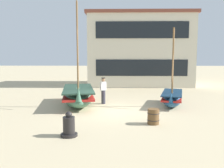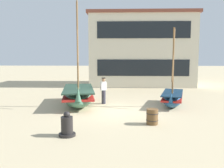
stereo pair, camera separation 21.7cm
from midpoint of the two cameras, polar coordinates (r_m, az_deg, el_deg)
The scene contains 7 objects.
ground_plane at distance 13.66m, azimuth 0.30°, elevation -6.33°, with size 120.00×120.00×0.00m, color tan.
fishing_boat_near_left at distance 15.29m, azimuth -7.43°, elevation -2.66°, with size 2.53×4.93×6.61m.
fishing_boat_centre_large at distance 15.51m, azimuth 14.31°, elevation -3.15°, with size 1.99×3.63×4.69m.
fisherman_by_hull at distance 15.53m, azimuth -1.58°, elevation -1.62°, with size 0.42×0.34×1.68m.
capstan_winch at distance 9.63m, azimuth -9.81°, elevation -9.70°, with size 0.65×0.65×0.96m.
wooden_barrel at distance 11.20m, azimuth 9.91°, elevation -7.50°, with size 0.56×0.56×0.70m.
harbor_building_main at distance 26.12m, azimuth 6.95°, elevation 7.91°, with size 10.64×6.24×7.29m.
Camera 2 is at (0.54, -13.30, 3.08)m, focal length 39.23 mm.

